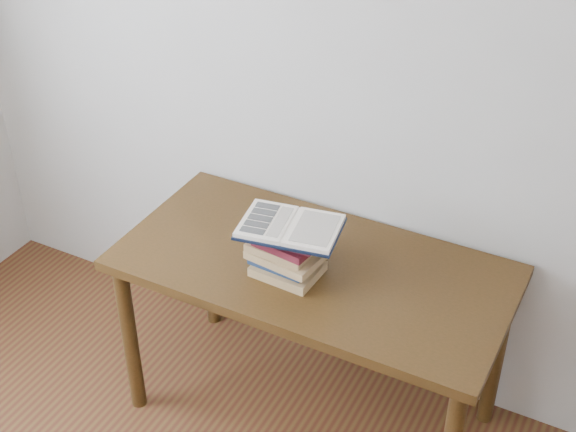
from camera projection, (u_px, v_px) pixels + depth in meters
The scene contains 3 objects.
desk at pixel (313, 285), 2.88m from camera, with size 1.39×0.70×0.74m.
book_stack at pixel (286, 251), 2.74m from camera, with size 0.26×0.21×0.18m.
open_book at pixel (290, 227), 2.68m from camera, with size 0.37×0.29×0.03m.
Camera 1 is at (1.03, -0.65, 2.47)m, focal length 50.00 mm.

